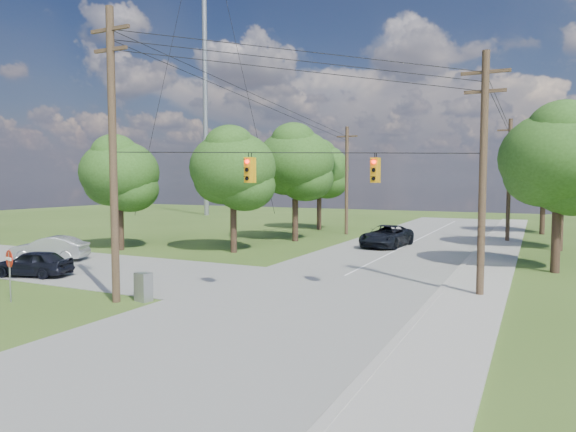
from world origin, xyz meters
The scene contains 22 objects.
ground centered at (0.00, 0.00, 0.00)m, with size 140.00×140.00×0.00m, color #37521B.
main_road centered at (2.00, 5.00, 0.01)m, with size 10.00×100.00×0.03m, color gray.
sidewalk_east centered at (8.70, 5.00, 0.06)m, with size 2.60×100.00×0.12m, color gray.
pole_sw centered at (-4.60, 0.40, 6.23)m, with size 2.00×0.32×12.00m.
pole_ne centered at (8.90, 8.00, 5.47)m, with size 2.00×0.32×10.50m.
pole_north_e centered at (8.90, 30.00, 5.13)m, with size 2.00×0.32×10.00m.
pole_north_w centered at (-5.00, 30.00, 5.13)m, with size 2.00×0.32×10.00m.
power_lines centered at (1.50, 11.54, 9.15)m, with size 13.93×29.62×4.93m.
traffic_signals centered at (2.55, 4.43, 5.50)m, with size 4.91×3.27×1.05m.
radio_mast centered at (-32.00, 46.00, 22.50)m, with size 0.70×0.70×45.00m, color gray.
tree_w_near centered at (-8.00, 15.00, 5.92)m, with size 6.00×6.00×8.40m.
tree_w_mid centered at (-7.00, 23.00, 6.58)m, with size 6.40×6.40×9.22m.
tree_w_far centered at (-9.00, 33.00, 6.25)m, with size 6.00×6.00×8.73m.
tree_e_near centered at (12.00, 16.00, 6.25)m, with size 6.20×6.20×8.81m.
tree_e_mid centered at (12.50, 26.00, 6.91)m, with size 6.60×6.60×9.64m.
tree_e_far centered at (11.50, 38.00, 5.92)m, with size 5.80×5.80×8.32m.
tree_cross_n centered at (-16.00, 12.50, 5.59)m, with size 5.60×5.60×7.91m.
car_cross_dark centered at (-12.62, 2.70, 0.72)m, with size 1.63×4.05×1.38m, color black.
car_cross_silver centered at (-16.35, 6.73, 0.79)m, with size 1.60×4.59×1.51m, color #A5A8AC.
car_main_north centered at (0.83, 22.59, 0.84)m, with size 2.68×5.82×1.62m, color black.
control_cabinet centered at (-3.67, 1.00, 0.60)m, with size 0.67×0.48×1.20m, color gray.
do_not_enter_sign centered at (-8.52, -1.55, 1.60)m, with size 0.71×0.23×2.18m.
Camera 1 is at (11.03, -15.36, 5.06)m, focal length 32.00 mm.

